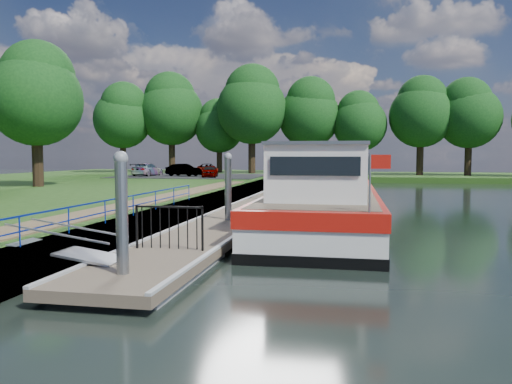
% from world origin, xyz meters
% --- Properties ---
extents(ground, '(160.00, 160.00, 0.00)m').
position_xyz_m(ground, '(0.00, 0.00, 0.00)').
color(ground, black).
rests_on(ground, ground).
extents(bank_edge, '(1.10, 90.00, 0.78)m').
position_xyz_m(bank_edge, '(-2.55, 15.00, 0.39)').
color(bank_edge, '#473D2D').
rests_on(bank_edge, ground).
extents(far_bank, '(60.00, 18.00, 0.60)m').
position_xyz_m(far_bank, '(12.00, 52.00, 0.30)').
color(far_bank, '#1D3F12').
rests_on(far_bank, ground).
extents(footpath, '(1.60, 40.00, 0.05)m').
position_xyz_m(footpath, '(-4.40, 8.00, 0.80)').
color(footpath, brown).
rests_on(footpath, riverbank).
extents(carpark, '(14.00, 12.00, 0.06)m').
position_xyz_m(carpark, '(-11.00, 38.00, 0.81)').
color(carpark, black).
rests_on(carpark, riverbank).
extents(blue_fence, '(0.04, 18.04, 0.72)m').
position_xyz_m(blue_fence, '(-2.75, 3.00, 1.31)').
color(blue_fence, '#0C2DBF').
rests_on(blue_fence, riverbank).
extents(pontoon, '(2.50, 30.00, 0.56)m').
position_xyz_m(pontoon, '(0.00, 13.00, 0.18)').
color(pontoon, brown).
rests_on(pontoon, ground).
extents(mooring_piles, '(0.30, 27.30, 3.55)m').
position_xyz_m(mooring_piles, '(0.00, 13.00, 1.28)').
color(mooring_piles, gray).
rests_on(mooring_piles, ground).
extents(gangway, '(2.58, 1.00, 0.92)m').
position_xyz_m(gangway, '(-1.85, 0.50, 0.63)').
color(gangway, '#A5A8AD').
rests_on(gangway, ground).
extents(gate_panel, '(1.85, 0.05, 1.15)m').
position_xyz_m(gate_panel, '(-0.00, 2.20, 1.15)').
color(gate_panel, black).
rests_on(gate_panel, ground).
extents(barge, '(4.36, 21.15, 4.78)m').
position_xyz_m(barge, '(3.60, 12.87, 1.09)').
color(barge, black).
rests_on(barge, ground).
extents(horizon_trees, '(54.38, 10.03, 12.87)m').
position_xyz_m(horizon_trees, '(-1.61, 48.68, 7.95)').
color(horizon_trees, '#332316').
rests_on(horizon_trees, ground).
extents(bank_tree_a, '(6.12, 6.12, 9.72)m').
position_xyz_m(bank_tree_a, '(-15.99, 20.08, 7.02)').
color(bank_tree_a, '#332316').
rests_on(bank_tree_a, riverbank).
extents(car_a, '(1.92, 3.48, 1.12)m').
position_xyz_m(car_a, '(-8.41, 35.01, 1.40)').
color(car_a, '#999999').
rests_on(car_a, carpark).
extents(car_b, '(3.85, 2.29, 1.20)m').
position_xyz_m(car_b, '(-11.57, 36.69, 1.43)').
color(car_b, '#999999').
rests_on(car_b, carpark).
extents(car_c, '(2.07, 4.40, 1.24)m').
position_xyz_m(car_c, '(-15.37, 36.69, 1.46)').
color(car_c, '#999999').
rests_on(car_c, carpark).
extents(car_d, '(3.38, 4.53, 1.14)m').
position_xyz_m(car_d, '(-10.38, 40.78, 1.41)').
color(car_d, '#999999').
rests_on(car_d, carpark).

